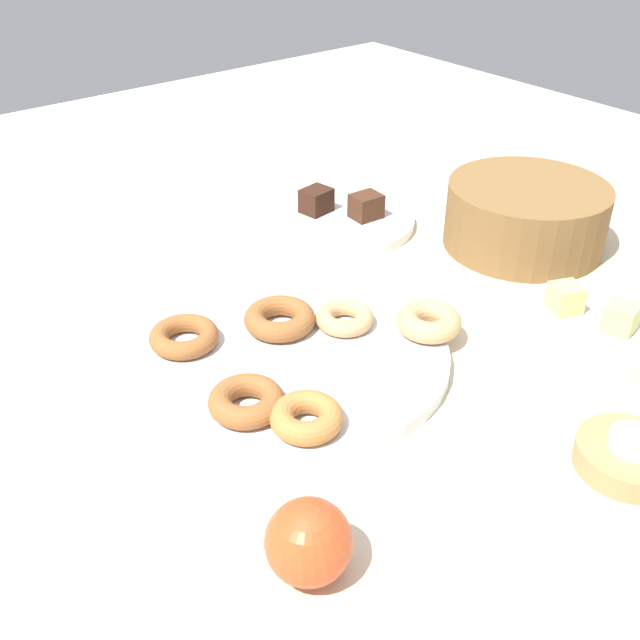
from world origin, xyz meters
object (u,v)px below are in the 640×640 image
at_px(donut_2, 345,318).
at_px(candle_holder, 629,457).
at_px(donut_0, 429,321).
at_px(donut_plate, 301,355).
at_px(donut_5, 306,417).
at_px(tealight, 633,442).
at_px(melon_chunk_left, 565,298).
at_px(brownie_near, 316,201).
at_px(cake_plate, 339,220).
at_px(basket, 526,216).
at_px(brownie_far, 366,206).
at_px(apple, 309,542).
at_px(fruit_bowl, 583,334).
at_px(melon_chunk_right, 621,318).
at_px(donut_4, 280,319).
at_px(donut_1, 184,336).
at_px(donut_3, 246,401).

bearing_deg(donut_2, candle_holder, 11.51).
bearing_deg(donut_0, donut_plate, -114.57).
xyz_separation_m(donut_5, tealight, (0.24, 0.23, 0.00)).
bearing_deg(melon_chunk_left, donut_2, -127.19).
bearing_deg(brownie_near, cake_plate, 26.57).
height_order(cake_plate, basket, basket).
xyz_separation_m(cake_plate, basket, (0.24, 0.18, 0.04)).
bearing_deg(donut_0, candle_holder, -0.10).
bearing_deg(tealight, brownie_near, 170.17).
xyz_separation_m(brownie_far, apple, (0.49, -0.50, 0.00)).
relative_size(tealight, fruit_bowl, 0.25).
bearing_deg(melon_chunk_right, donut_plate, -126.45).
relative_size(donut_4, melon_chunk_left, 2.51).
height_order(donut_0, donut_4, donut_0).
distance_m(basket, melon_chunk_left, 0.25).
xyz_separation_m(donut_plate, tealight, (0.36, 0.15, 0.03)).
height_order(donut_0, brownie_far, brownie_far).
relative_size(donut_plate, melon_chunk_right, 10.11).
distance_m(brownie_far, tealight, 0.61).
relative_size(donut_0, donut_1, 0.96).
distance_m(donut_1, donut_5, 0.22).
bearing_deg(brownie_near, tealight, -9.83).
bearing_deg(melon_chunk_right, donut_0, -134.95).
bearing_deg(tealight, fruit_bowl, 136.99).
bearing_deg(donut_3, basket, 98.37).
bearing_deg(basket, donut_3, -81.63).
xyz_separation_m(donut_0, candle_holder, (0.29, -0.00, -0.02)).
distance_m(cake_plate, apple, 0.70).
relative_size(candle_holder, basket, 0.44).
distance_m(donut_1, melon_chunk_right, 0.53).
height_order(donut_2, brownie_far, brownie_far).
distance_m(donut_plate, brownie_near, 0.40).
relative_size(donut_4, fruit_bowl, 0.45).
distance_m(donut_5, brownie_near, 0.54).
bearing_deg(donut_0, cake_plate, 158.42).
xyz_separation_m(donut_2, cake_plate, (-0.26, 0.21, -0.02)).
bearing_deg(cake_plate, donut_4, -52.43).
relative_size(brownie_far, melon_chunk_left, 1.31).
xyz_separation_m(tealight, basket, (-0.38, 0.31, 0.02)).
relative_size(donut_2, basket, 0.30).
distance_m(donut_1, apple, 0.36).
relative_size(donut_0, donut_3, 0.98).
distance_m(donut_0, candle_holder, 0.29).
height_order(tealight, melon_chunk_left, melon_chunk_left).
bearing_deg(brownie_far, donut_3, -56.00).
distance_m(donut_0, tealight, 0.29).
relative_size(donut_3, basket, 0.34).
xyz_separation_m(donut_4, brownie_far, (-0.18, 0.31, 0.00)).
distance_m(donut_1, melon_chunk_left, 0.48).
xyz_separation_m(cake_plate, apple, (0.52, -0.47, 0.03)).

